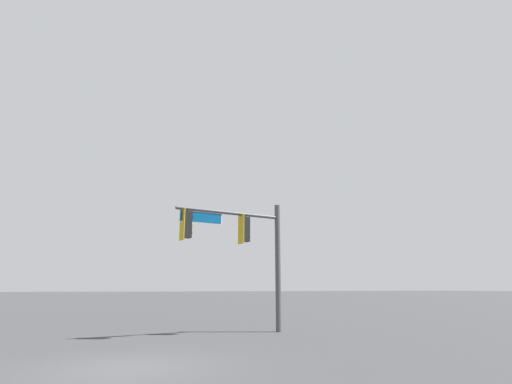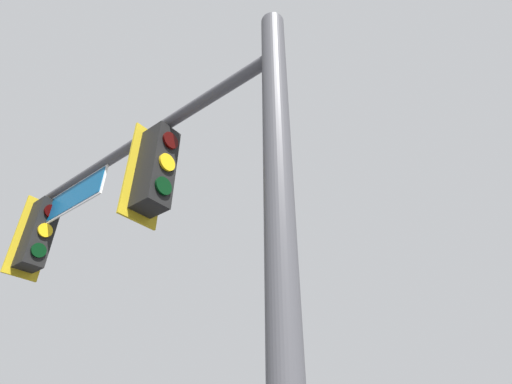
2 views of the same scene
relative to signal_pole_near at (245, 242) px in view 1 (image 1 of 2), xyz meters
name	(u,v)px [view 1 (image 1 of 2)]	position (x,y,z in m)	size (l,w,h in m)	color
ground_plane	(126,369)	(4.89, 6.06, -3.84)	(400.00, 400.00, 0.00)	#38383A
signal_pole_near	(245,242)	(0.00, 0.00, 0.00)	(5.01, 1.31, 5.69)	#47474C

